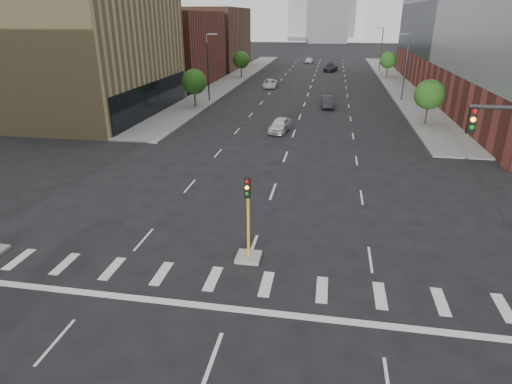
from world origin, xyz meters
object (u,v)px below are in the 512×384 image
(median_traffic_signal, at_px, (248,242))
(car_far_left, at_px, (270,83))
(car_mid_right, at_px, (327,102))
(car_distant, at_px, (309,60))
(car_deep_right, at_px, (331,67))
(car_near_left, at_px, (280,125))

(median_traffic_signal, height_order, car_far_left, median_traffic_signal)
(car_mid_right, xyz_separation_m, car_distant, (-5.68, 57.22, -0.02))
(car_deep_right, bearing_deg, car_near_left, -85.14)
(car_mid_right, bearing_deg, car_far_left, 118.87)
(car_far_left, bearing_deg, car_distant, 80.77)
(car_mid_right, xyz_separation_m, car_far_left, (-9.87, 15.64, -0.05))
(car_near_left, bearing_deg, car_distant, 98.87)
(car_near_left, height_order, car_distant, car_near_left)
(car_near_left, distance_m, car_distant, 71.08)
(car_far_left, bearing_deg, car_near_left, -83.42)
(car_far_left, height_order, car_distant, car_distant)
(car_near_left, xyz_separation_m, car_far_left, (-5.24, 29.49, -0.05))
(median_traffic_signal, xyz_separation_m, car_near_left, (-1.50, 25.45, -0.24))
(median_traffic_signal, height_order, car_deep_right, median_traffic_signal)
(car_distant, bearing_deg, car_far_left, -90.06)
(median_traffic_signal, height_order, car_distant, median_traffic_signal)
(car_mid_right, relative_size, car_distant, 1.07)
(car_deep_right, distance_m, car_distant, 17.48)
(car_near_left, height_order, car_deep_right, car_deep_right)
(median_traffic_signal, relative_size, car_deep_right, 0.75)
(median_traffic_signal, xyz_separation_m, car_distant, (-2.56, 96.52, -0.27))
(car_deep_right, bearing_deg, car_distant, 118.54)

